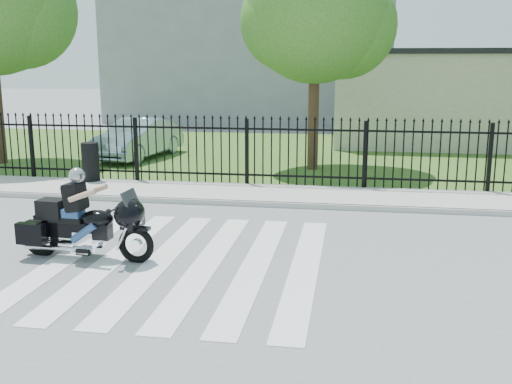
# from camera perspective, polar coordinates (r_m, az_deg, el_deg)

# --- Properties ---
(ground) EXTENTS (120.00, 120.00, 0.00)m
(ground) POSITION_cam_1_polar(r_m,az_deg,el_deg) (10.02, -6.90, -6.61)
(ground) COLOR slate
(ground) RESTS_ON ground
(crosswalk) EXTENTS (5.00, 5.50, 0.01)m
(crosswalk) POSITION_cam_1_polar(r_m,az_deg,el_deg) (10.01, -6.90, -6.58)
(crosswalk) COLOR silver
(crosswalk) RESTS_ON ground
(sidewalk) EXTENTS (40.00, 2.00, 0.12)m
(sidewalk) POSITION_cam_1_polar(r_m,az_deg,el_deg) (14.69, -1.54, -0.16)
(sidewalk) COLOR #ADAAA3
(sidewalk) RESTS_ON ground
(curb) EXTENTS (40.00, 0.12, 0.12)m
(curb) POSITION_cam_1_polar(r_m,az_deg,el_deg) (13.74, -2.32, -1.05)
(curb) COLOR #ADAAA3
(curb) RESTS_ON ground
(grass_strip) EXTENTS (40.00, 12.00, 0.02)m
(grass_strip) POSITION_cam_1_polar(r_m,az_deg,el_deg) (21.51, 1.93, 3.69)
(grass_strip) COLOR #365D20
(grass_strip) RESTS_ON ground
(iron_fence) EXTENTS (26.00, 0.04, 1.80)m
(iron_fence) POSITION_cam_1_polar(r_m,az_deg,el_deg) (15.51, -0.87, 3.67)
(iron_fence) COLOR black
(iron_fence) RESTS_ON ground
(tree_mid) EXTENTS (4.20, 4.20, 6.78)m
(tree_mid) POSITION_cam_1_polar(r_m,az_deg,el_deg) (18.19, 5.69, 16.77)
(tree_mid) COLOR #382316
(tree_mid) RESTS_ON ground
(building_low) EXTENTS (10.00, 6.00, 3.50)m
(building_low) POSITION_cam_1_polar(r_m,az_deg,el_deg) (25.50, 19.14, 8.31)
(building_low) COLOR beige
(building_low) RESTS_ON ground
(building_low_roof) EXTENTS (10.20, 6.20, 0.20)m
(building_low_roof) POSITION_cam_1_polar(r_m,az_deg,el_deg) (25.46, 19.44, 12.46)
(building_low_roof) COLOR black
(building_low_roof) RESTS_ON building_low
(building_tall) EXTENTS (15.00, 10.00, 12.00)m
(building_tall) POSITION_cam_1_polar(r_m,az_deg,el_deg) (35.66, 0.00, 16.76)
(building_tall) COLOR gray
(building_tall) RESTS_ON ground
(motorcycle_rider) EXTENTS (2.38, 0.81, 1.58)m
(motorcycle_rider) POSITION_cam_1_polar(r_m,az_deg,el_deg) (10.36, -16.21, -2.67)
(motorcycle_rider) COLOR black
(motorcycle_rider) RESTS_ON ground
(parked_car) EXTENTS (2.10, 4.26, 1.34)m
(parked_car) POSITION_cam_1_polar(r_m,az_deg,el_deg) (20.72, -11.13, 5.04)
(parked_car) COLOR #8EA5B3
(parked_car) RESTS_ON grass_strip
(litter_bin) EXTENTS (0.55, 0.55, 1.02)m
(litter_bin) POSITION_cam_1_polar(r_m,az_deg,el_deg) (16.51, -15.49, 2.79)
(litter_bin) COLOR black
(litter_bin) RESTS_ON sidewalk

